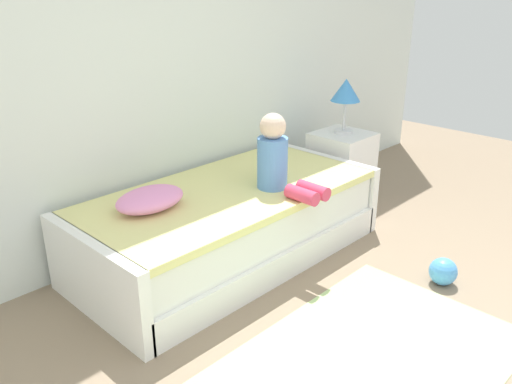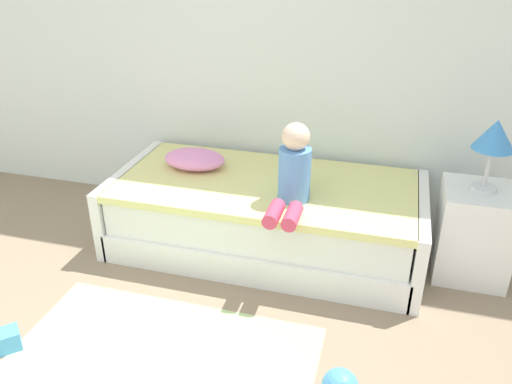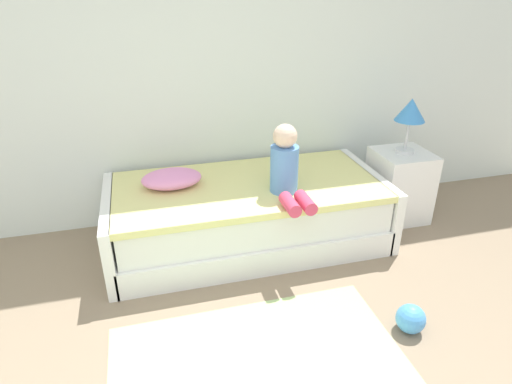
% 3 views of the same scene
% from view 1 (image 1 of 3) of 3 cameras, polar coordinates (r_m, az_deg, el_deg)
% --- Properties ---
extents(wall_rear, '(7.20, 0.10, 2.90)m').
position_cam_1_polar(wall_rear, '(3.53, -14.45, 15.87)').
color(wall_rear, silver).
rests_on(wall_rear, ground).
extents(bed, '(2.11, 1.00, 0.50)m').
position_cam_1_polar(bed, '(3.59, -2.88, -3.46)').
color(bed, white).
rests_on(bed, ground).
extents(nightstand, '(0.44, 0.44, 0.60)m').
position_cam_1_polar(nightstand, '(4.55, 9.16, 2.64)').
color(nightstand, white).
rests_on(nightstand, ground).
extents(table_lamp, '(0.24, 0.24, 0.45)m').
position_cam_1_polar(table_lamp, '(4.38, 9.67, 10.52)').
color(table_lamp, silver).
rests_on(table_lamp, nightstand).
extents(child_figure, '(0.20, 0.51, 0.50)m').
position_cam_1_polar(child_figure, '(3.42, 2.39, 3.52)').
color(child_figure, '#598CD1').
rests_on(child_figure, bed).
extents(pillow, '(0.44, 0.30, 0.13)m').
position_cam_1_polar(pillow, '(3.22, -11.37, -0.76)').
color(pillow, '#EA8CC6').
rests_on(pillow, bed).
extents(toy_ball, '(0.17, 0.17, 0.17)m').
position_cam_1_polar(toy_ball, '(3.54, 19.55, -8.09)').
color(toy_ball, '#4C99E5').
rests_on(toy_ball, ground).
extents(area_rug, '(1.60, 1.10, 0.01)m').
position_cam_1_polar(area_rug, '(2.85, 12.34, -17.25)').
color(area_rug, '#B2D189').
rests_on(area_rug, ground).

